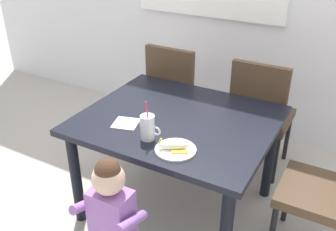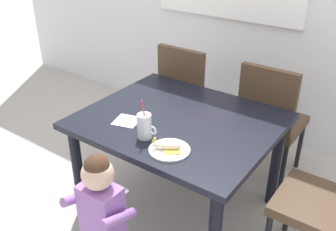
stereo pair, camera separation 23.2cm
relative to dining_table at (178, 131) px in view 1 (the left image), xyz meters
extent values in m
plane|color=#B7B2A8|center=(0.00, 0.00, -0.63)|extent=(24.00, 24.00, 0.00)
cube|color=black|center=(0.00, 0.00, 0.08)|extent=(1.21, 1.03, 0.04)
cylinder|color=black|center=(-0.52, -0.44, -0.29)|extent=(0.07, 0.07, 0.69)
cylinder|color=black|center=(-0.52, 0.44, -0.29)|extent=(0.07, 0.07, 0.69)
cylinder|color=black|center=(0.52, 0.44, -0.29)|extent=(0.07, 0.07, 0.69)
cube|color=#4C3826|center=(-0.39, 0.79, -0.18)|extent=(0.44, 0.44, 0.06)
cube|color=#4C3826|center=(-0.39, 0.59, 0.09)|extent=(0.42, 0.05, 0.48)
cylinder|color=black|center=(-0.20, 0.98, -0.42)|extent=(0.04, 0.04, 0.42)
cylinder|color=black|center=(-0.58, 0.98, -0.42)|extent=(0.04, 0.04, 0.42)
cylinder|color=black|center=(-0.20, 0.60, -0.42)|extent=(0.04, 0.04, 0.42)
cylinder|color=black|center=(-0.58, 0.60, -0.42)|extent=(0.04, 0.04, 0.42)
cube|color=#4C3826|center=(0.35, 0.79, -0.18)|extent=(0.44, 0.44, 0.06)
cube|color=#4C3826|center=(0.35, 0.59, 0.09)|extent=(0.42, 0.05, 0.48)
cylinder|color=black|center=(0.54, 0.98, -0.42)|extent=(0.04, 0.04, 0.42)
cylinder|color=black|center=(0.16, 0.98, -0.42)|extent=(0.04, 0.04, 0.42)
cylinder|color=black|center=(0.54, 0.60, -0.42)|extent=(0.04, 0.04, 0.42)
cylinder|color=black|center=(0.16, 0.60, -0.42)|extent=(0.04, 0.04, 0.42)
cube|color=#4C3826|center=(0.91, 0.04, -0.18)|extent=(0.44, 0.44, 0.06)
cylinder|color=black|center=(0.72, 0.23, -0.42)|extent=(0.04, 0.04, 0.42)
cube|color=#9966B7|center=(-0.01, -0.72, -0.14)|extent=(0.22, 0.15, 0.30)
sphere|color=beige|center=(-0.01, -0.72, 0.09)|extent=(0.17, 0.17, 0.17)
sphere|color=#472D1E|center=(-0.01, -0.72, 0.14)|extent=(0.13, 0.13, 0.13)
cylinder|color=#9966B7|center=(-0.15, -0.74, -0.11)|extent=(0.05, 0.24, 0.13)
cylinder|color=#9966B7|center=(0.13, -0.74, -0.11)|extent=(0.05, 0.24, 0.13)
cylinder|color=silver|center=(-0.03, -0.31, 0.17)|extent=(0.08, 0.08, 0.15)
cylinder|color=#8C6647|center=(-0.03, -0.31, 0.14)|extent=(0.07, 0.07, 0.08)
torus|color=silver|center=(0.02, -0.31, 0.17)|extent=(0.06, 0.01, 0.06)
cylinder|color=#E5333F|center=(-0.03, -0.32, 0.24)|extent=(0.01, 0.04, 0.22)
cylinder|color=white|center=(0.17, -0.34, 0.10)|extent=(0.23, 0.23, 0.01)
ellipsoid|color=#F4EAC6|center=(0.16, -0.35, 0.13)|extent=(0.17, 0.12, 0.04)
cube|color=yellow|center=(0.20, -0.36, 0.11)|extent=(0.09, 0.07, 0.01)
cube|color=yellow|center=(0.16, -0.31, 0.11)|extent=(0.09, 0.07, 0.01)
cylinder|color=yellow|center=(0.09, -0.39, 0.16)|extent=(0.03, 0.02, 0.03)
cube|color=white|center=(-0.25, -0.22, 0.10)|extent=(0.18, 0.18, 0.00)
camera|label=1|loc=(0.98, -1.89, 1.25)|focal=40.51mm
camera|label=2|loc=(1.17, -1.77, 1.25)|focal=40.51mm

